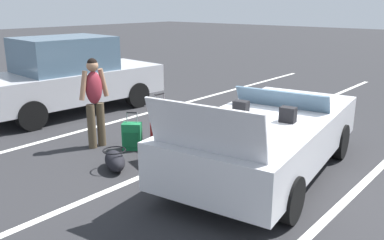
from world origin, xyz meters
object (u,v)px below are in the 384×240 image
(convertible_car, at_px, (272,134))
(traveler_person, at_px, (94,98))
(suitcase_medium_bright, at_px, (163,130))
(suitcase_large_black, at_px, (168,140))
(duffel_bag, at_px, (115,160))
(parked_sedan_near, at_px, (68,76))
(suitcase_small_carryon, at_px, (132,136))

(convertible_car, height_order, traveler_person, traveler_person)
(suitcase_medium_bright, bearing_deg, convertible_car, 13.22)
(suitcase_large_black, distance_m, suitcase_medium_bright, 0.75)
(duffel_bag, relative_size, traveler_person, 0.43)
(suitcase_large_black, distance_m, parked_sedan_near, 4.24)
(suitcase_medium_bright, xyz_separation_m, suitcase_small_carryon, (-0.49, 0.29, -0.06))
(suitcase_medium_bright, bearing_deg, traveler_person, -135.36)
(suitcase_small_carryon, bearing_deg, duffel_bag, -4.57)
(convertible_car, xyz_separation_m, suitcase_medium_bright, (-0.37, 2.08, -0.28))
(convertible_car, bearing_deg, suitcase_large_black, 110.84)
(convertible_car, relative_size, suitcase_large_black, 5.87)
(convertible_car, distance_m, traveler_person, 3.24)
(convertible_car, distance_m, parked_sedan_near, 5.62)
(traveler_person, bearing_deg, parked_sedan_near, 160.72)
(suitcase_small_carryon, height_order, duffel_bag, suitcase_small_carryon)
(duffel_bag, xyz_separation_m, parked_sedan_near, (1.67, 3.74, 0.73))
(suitcase_medium_bright, height_order, traveler_person, traveler_person)
(suitcase_small_carryon, bearing_deg, traveler_person, -99.28)
(parked_sedan_near, bearing_deg, suitcase_large_black, -97.18)
(suitcase_medium_bright, bearing_deg, suitcase_small_carryon, -117.65)
(convertible_car, relative_size, suitcase_medium_bright, 4.35)
(convertible_car, height_order, suitcase_small_carryon, convertible_car)
(suitcase_medium_bright, distance_m, traveler_person, 1.37)
(traveler_person, xyz_separation_m, parked_sedan_near, (1.17, 2.61, -0.04))
(traveler_person, bearing_deg, suitcase_small_carryon, 31.66)
(suitcase_large_black, relative_size, duffel_bag, 1.05)
(suitcase_large_black, height_order, parked_sedan_near, parked_sedan_near)
(convertible_car, relative_size, suitcase_small_carryon, 6.23)
(convertible_car, distance_m, suitcase_small_carryon, 2.55)
(parked_sedan_near, bearing_deg, suitcase_small_carryon, -100.61)
(suitcase_large_black, bearing_deg, convertible_car, 137.97)
(convertible_car, xyz_separation_m, suitcase_large_black, (-0.83, 1.49, -0.22))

